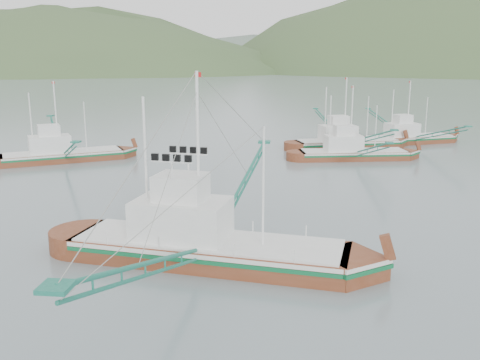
# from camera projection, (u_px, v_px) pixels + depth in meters

# --- Properties ---
(ground) EXTENTS (1200.00, 1200.00, 0.00)m
(ground) POSITION_uv_depth(u_px,v_px,m) (231.00, 249.00, 34.70)
(ground) COLOR slate
(ground) RESTS_ON ground
(main_boat) EXTENTS (17.29, 30.18, 12.31)m
(main_boat) POSITION_uv_depth(u_px,v_px,m) (205.00, 229.00, 32.07)
(main_boat) COLOR #662D15
(main_boat) RESTS_ON ground
(bg_boat_right) EXTENTS (13.36, 23.24, 9.50)m
(bg_boat_right) POSITION_uv_depth(u_px,v_px,m) (353.00, 146.00, 64.28)
(bg_boat_right) COLOR #662D15
(bg_boat_right) RESTS_ON ground
(bg_boat_left) EXTENTS (16.49, 23.08, 10.13)m
(bg_boat_left) POSITION_uv_depth(u_px,v_px,m) (61.00, 144.00, 62.91)
(bg_boat_left) COLOR #662D15
(bg_boat_left) RESTS_ON ground
(bg_boat_far) EXTENTS (14.40, 24.53, 10.22)m
(bg_boat_far) POSITION_uv_depth(u_px,v_px,m) (347.00, 134.00, 71.73)
(bg_boat_far) COLOR #662D15
(bg_boat_far) RESTS_ON ground
(bg_boat_extra) EXTENTS (13.27, 22.40, 9.50)m
(bg_boat_extra) POSITION_uv_depth(u_px,v_px,m) (409.00, 130.00, 75.94)
(bg_boat_extra) COLOR #662D15
(bg_boat_extra) RESTS_ON ground
(headland_left) EXTENTS (448.00, 308.00, 210.00)m
(headland_left) POSITION_uv_depth(u_px,v_px,m) (50.00, 72.00, 401.21)
(headland_left) COLOR #3A532B
(headland_left) RESTS_ON ground
(ridge_distant) EXTENTS (960.00, 400.00, 240.00)m
(ridge_distant) POSITION_uv_depth(u_px,v_px,m) (320.00, 67.00, 574.25)
(ridge_distant) COLOR slate
(ridge_distant) RESTS_ON ground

